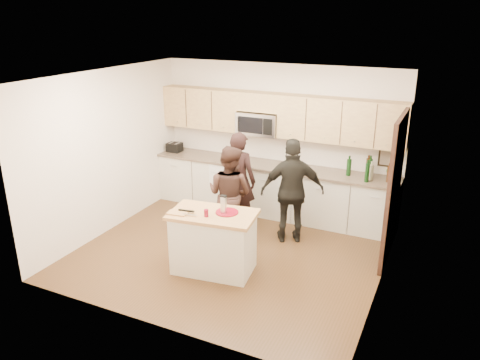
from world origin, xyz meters
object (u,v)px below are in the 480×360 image
at_px(toaster, 175,147).
at_px(woman_center, 230,194).
at_px(woman_left, 239,180).
at_px(woman_right, 292,191).
at_px(island, 213,242).

height_order(toaster, woman_center, woman_center).
height_order(toaster, woman_left, woman_left).
distance_m(toaster, woman_right, 2.90).
relative_size(island, woman_left, 0.76).
relative_size(toaster, woman_center, 0.17).
relative_size(woman_left, woman_right, 0.98).
height_order(island, toaster, toaster).
distance_m(woman_left, woman_center, 0.56).
relative_size(woman_center, woman_right, 0.93).
bearing_deg(woman_center, toaster, -29.68).
height_order(woman_center, woman_right, woman_right).
xyz_separation_m(woman_center, woman_right, (0.92, 0.40, 0.06)).
relative_size(island, woman_right, 0.75).
height_order(island, woman_left, woman_left).
xyz_separation_m(toaster, woman_right, (2.76, -0.87, -0.17)).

